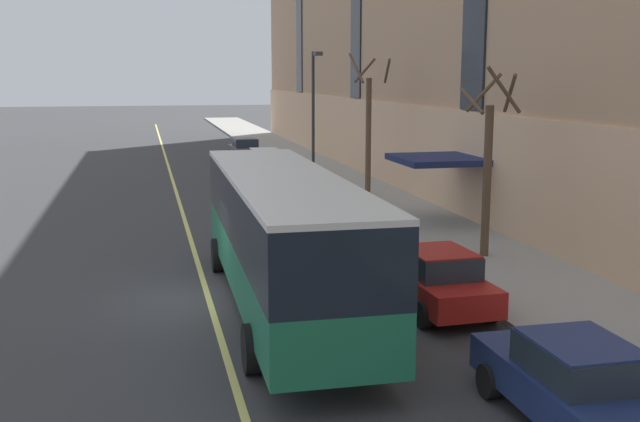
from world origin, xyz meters
The scene contains 13 objects.
ground_plane centered at (0.00, 0.00, 0.00)m, with size 260.00×260.00×0.00m, color #38383A.
sidewalk centered at (8.81, 3.00, 0.07)m, with size 4.52×160.00×0.15m, color #9E9B93.
city_bus centered at (1.67, -1.53, 2.01)m, with size 2.94×12.40×3.44m.
parked_car_navy_0 centered at (5.21, -8.73, 0.78)m, with size 1.93×4.26×1.56m.
parked_car_darkgray_2 centered at (5.24, 32.01, 0.78)m, with size 2.00×4.48×1.56m.
parked_car_darkgray_3 centered at (5.21, 6.44, 0.78)m, with size 2.06×4.72×1.56m.
parked_car_white_4 centered at (5.35, 24.18, 0.78)m, with size 2.09×4.50×1.56m.
parked_car_red_5 centered at (5.42, -2.21, 0.78)m, with size 2.01×4.36×1.56m.
parked_car_darkgray_6 centered at (5.43, 17.92, 0.78)m, with size 2.05×4.84×1.56m.
street_tree_mid_block centered at (8.87, 2.18, 3.11)m, with size 1.57×1.45×5.92m.
street_tree_far_uptown centered at (8.86, 14.90, 3.42)m, with size 1.93×1.74×6.66m.
street_lamp centered at (7.15, 18.97, 4.35)m, with size 0.36×1.48×6.85m.
lane_centerline centered at (-0.03, 3.00, 0.00)m, with size 0.16×140.00×0.01m, color #E0D66B.
Camera 1 is at (-1.53, -19.09, 5.78)m, focal length 42.00 mm.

